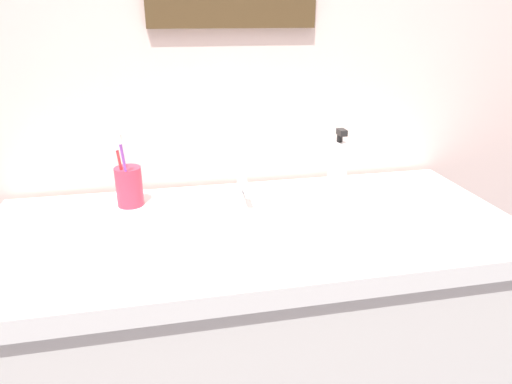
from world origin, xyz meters
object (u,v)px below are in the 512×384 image
object	(u,v)px
toothbrush_cup	(129,186)
toothbrush_purple	(125,166)
faucet	(242,180)
toothbrush_red	(121,169)
soap_dispenser	(338,166)

from	to	relation	value
toothbrush_cup	toothbrush_purple	xyz separation A→B (m)	(-0.00, -0.03, 0.07)
toothbrush_cup	toothbrush_purple	distance (m)	0.07
faucet	toothbrush_red	xyz separation A→B (m)	(-0.31, -0.00, 0.05)
toothbrush_cup	toothbrush_red	size ratio (longest dim) A/B	0.59
toothbrush_red	soap_dispenser	xyz separation A→B (m)	(0.59, 0.01, -0.04)
faucet	toothbrush_cup	xyz separation A→B (m)	(-0.30, 0.01, -0.00)
soap_dispenser	faucet	bearing A→B (deg)	-178.48
toothbrush_cup	toothbrush_purple	size ratio (longest dim) A/B	0.52
faucet	toothbrush_cup	world-z (taller)	faucet
toothbrush_red	soap_dispenser	bearing A→B (deg)	0.91
faucet	toothbrush_purple	distance (m)	0.31
faucet	toothbrush_red	world-z (taller)	toothbrush_red
toothbrush_red	soap_dispenser	distance (m)	0.59
faucet	toothbrush_purple	world-z (taller)	toothbrush_purple
soap_dispenser	toothbrush_cup	bearing A→B (deg)	179.53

